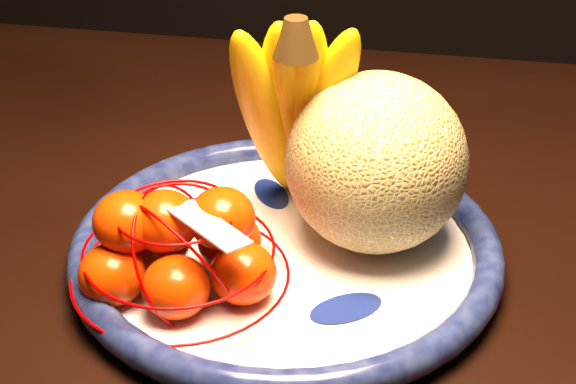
% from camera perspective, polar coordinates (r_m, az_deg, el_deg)
% --- Properties ---
extents(dining_table, '(1.55, 0.93, 0.78)m').
position_cam_1_polar(dining_table, '(0.95, -10.20, -5.20)').
color(dining_table, black).
rests_on(dining_table, ground).
extents(fruit_bowl, '(0.39, 0.39, 0.03)m').
position_cam_1_polar(fruit_bowl, '(0.80, -0.14, -3.72)').
color(fruit_bowl, white).
rests_on(fruit_bowl, dining_table).
extents(cantaloupe, '(0.16, 0.16, 0.16)m').
position_cam_1_polar(cantaloupe, '(0.78, 5.73, 1.91)').
color(cantaloupe, olive).
rests_on(cantaloupe, fruit_bowl).
extents(banana_bunch, '(0.15, 0.14, 0.23)m').
position_cam_1_polar(banana_bunch, '(0.80, 0.33, 5.73)').
color(banana_bunch, '#F3BD07').
rests_on(banana_bunch, fruit_bowl).
extents(mandarin_bag, '(0.20, 0.20, 0.12)m').
position_cam_1_polar(mandarin_bag, '(0.74, -7.04, -3.65)').
color(mandarin_bag, '#ED3206').
rests_on(mandarin_bag, fruit_bowl).
extents(price_tag, '(0.07, 0.06, 0.01)m').
position_cam_1_polar(price_tag, '(0.69, -5.13, -2.18)').
color(price_tag, white).
rests_on(price_tag, mandarin_bag).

